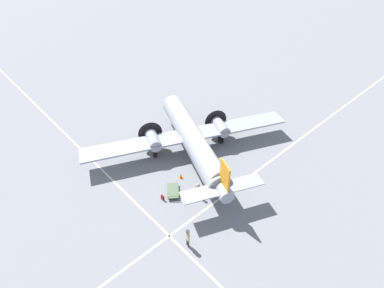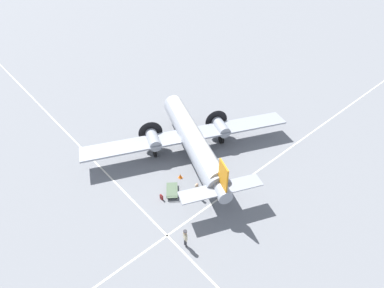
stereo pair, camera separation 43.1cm
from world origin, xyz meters
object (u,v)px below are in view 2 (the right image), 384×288
Objects in this scene: crew_foreground at (185,237)px; suitcase_upright_spare at (195,194)px; passenger_boarding at (197,189)px; traffic_cone at (180,176)px; baggage_cart at (172,190)px; airliner_main at (191,136)px; suitcase_near_door at (161,197)px.

suitcase_upright_spare is at bearing 148.04° from crew_foreground.
passenger_boarding reaches higher than traffic_cone.
suitcase_upright_spare is at bearing 33.57° from passenger_boarding.
suitcase_upright_spare is at bearing -104.81° from baggage_cart.
suitcase_upright_spare is 2.88m from traffic_cone.
airliner_main is 46.32× the size of suitcase_upright_spare.
airliner_main reaches higher than crew_foreground.
airliner_main is at bearing -56.70° from traffic_cone.
passenger_boarding is 3.48× the size of suitcase_upright_spare.
suitcase_near_door is 1.27m from baggage_cart.
airliner_main is 38.75× the size of suitcase_near_door.
baggage_cart is (0.01, -1.27, 0.01)m from suitcase_near_door.
suitcase_upright_spare is at bearing 165.33° from airliner_main.
suitcase_upright_spare is 0.92× the size of traffic_cone.
crew_foreground is at bearing 132.49° from passenger_boarding.
airliner_main is 11.96m from crew_foreground.
airliner_main reaches higher than baggage_cart.
traffic_cone is (1.06, -3.18, -0.03)m from suitcase_near_door.
suitcase_upright_spare is (-5.10, 4.04, -2.17)m from airliner_main.
passenger_boarding is 0.74× the size of baggage_cart.
traffic_cone is at bearing 147.02° from airliner_main.
crew_foreground is 5.42m from passenger_boarding.
suitcase_upright_spare is (-1.76, -2.60, -0.05)m from suitcase_near_door.
airliner_main is 6.86m from suitcase_upright_spare.
passenger_boarding is (-5.27, 3.94, -1.38)m from airliner_main.
passenger_boarding is 3.18× the size of traffic_cone.
suitcase_near_door is at bearing 140.42° from airliner_main.
crew_foreground is at bearing 163.22° from suitcase_near_door.
baggage_cart is (-3.33, 5.37, -2.12)m from airliner_main.
passenger_boarding is at bearing -125.61° from suitcase_near_door.
baggage_cart is (1.76, 1.33, 0.06)m from suitcase_upright_spare.
airliner_main is 42.39× the size of traffic_cone.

